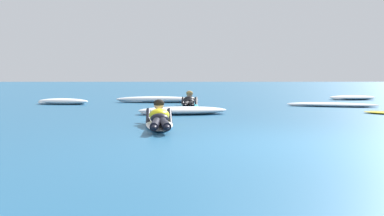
{
  "coord_description": "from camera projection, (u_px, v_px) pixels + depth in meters",
  "views": [
    {
      "loc": [
        -1.43,
        -6.02,
        0.96
      ],
      "look_at": [
        -1.34,
        4.88,
        0.16
      ],
      "focal_mm": 40.42,
      "sensor_mm": 36.0,
      "label": 1
    }
  ],
  "objects": [
    {
      "name": "surfer_near",
      "position": [
        159.0,
        119.0,
        8.31
      ],
      "size": [
        0.71,
        2.75,
        0.55
      ],
      "color": "white",
      "rests_on": "ground"
    },
    {
      "name": "ground_plane",
      "position": [
        227.0,
        102.0,
        16.05
      ],
      "size": [
        120.0,
        120.0,
        0.0
      ],
      "primitive_type": "plane",
      "color": "#235B84"
    },
    {
      "name": "whitewater_front",
      "position": [
        63.0,
        102.0,
        14.81
      ],
      "size": [
        1.9,
        0.93,
        0.21
      ],
      "color": "white",
      "rests_on": "ground"
    },
    {
      "name": "whitewater_far_band",
      "position": [
        352.0,
        98.0,
        17.79
      ],
      "size": [
        2.05,
        1.31,
        0.18
      ],
      "color": "white",
      "rests_on": "ground"
    },
    {
      "name": "surfer_far",
      "position": [
        189.0,
        102.0,
        13.69
      ],
      "size": [
        0.61,
        2.61,
        0.54
      ],
      "color": "#2DB2D1",
      "rests_on": "ground"
    },
    {
      "name": "whitewater_mid_right",
      "position": [
        183.0,
        111.0,
        10.99
      ],
      "size": [
        2.36,
        1.17,
        0.19
      ],
      "color": "white",
      "rests_on": "ground"
    },
    {
      "name": "whitewater_mid_left",
      "position": [
        332.0,
        105.0,
        13.7
      ],
      "size": [
        2.86,
        1.5,
        0.13
      ],
      "color": "white",
      "rests_on": "ground"
    },
    {
      "name": "whitewater_back",
      "position": [
        157.0,
        100.0,
        15.86
      ],
      "size": [
        3.08,
        0.81,
        0.23
      ],
      "color": "white",
      "rests_on": "ground"
    }
  ]
}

